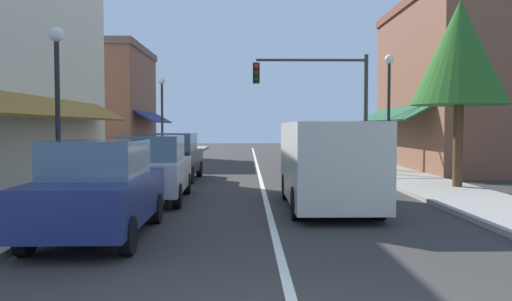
{
  "coord_description": "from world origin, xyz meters",
  "views": [
    {
      "loc": [
        -0.52,
        -4.11,
        2.02
      ],
      "look_at": [
        -0.23,
        12.39,
        1.25
      ],
      "focal_mm": 36.46,
      "sensor_mm": 36.0,
      "label": 1
    }
  ],
  "objects_px": {
    "tree_right_near": "(460,53)",
    "street_lamp_left_near": "(57,86)",
    "street_lamp_left_far": "(162,106)",
    "parked_car_second_left": "(153,169)",
    "traffic_signal_mast_arm": "(325,91)",
    "van_in_lane": "(327,162)",
    "parked_car_third_left": "(174,157)",
    "parked_car_nearest_left": "(99,189)",
    "street_lamp_right_mid": "(389,95)"
  },
  "relations": [
    {
      "from": "parked_car_nearest_left",
      "to": "tree_right_near",
      "type": "xyz_separation_m",
      "value": [
        9.32,
        6.84,
        3.42
      ]
    },
    {
      "from": "traffic_signal_mast_arm",
      "to": "parked_car_nearest_left",
      "type": "bearing_deg",
      "value": -114.1
    },
    {
      "from": "parked_car_second_left",
      "to": "street_lamp_left_far",
      "type": "distance_m",
      "value": 13.63
    },
    {
      "from": "parked_car_second_left",
      "to": "traffic_signal_mast_arm",
      "type": "height_order",
      "value": "traffic_signal_mast_arm"
    },
    {
      "from": "street_lamp_left_far",
      "to": "parked_car_second_left",
      "type": "bearing_deg",
      "value": -81.85
    },
    {
      "from": "street_lamp_left_near",
      "to": "street_lamp_left_far",
      "type": "distance_m",
      "value": 14.83
    },
    {
      "from": "traffic_signal_mast_arm",
      "to": "tree_right_near",
      "type": "bearing_deg",
      "value": -65.1
    },
    {
      "from": "parked_car_second_left",
      "to": "parked_car_nearest_left",
      "type": "bearing_deg",
      "value": -93.14
    },
    {
      "from": "parked_car_nearest_left",
      "to": "parked_car_second_left",
      "type": "xyz_separation_m",
      "value": [
        0.13,
        4.63,
        0.0
      ]
    },
    {
      "from": "parked_car_nearest_left",
      "to": "parked_car_second_left",
      "type": "relative_size",
      "value": 0.99
    },
    {
      "from": "tree_right_near",
      "to": "street_lamp_left_near",
      "type": "bearing_deg",
      "value": -161.55
    },
    {
      "from": "parked_car_second_left",
      "to": "tree_right_near",
      "type": "height_order",
      "value": "tree_right_near"
    },
    {
      "from": "street_lamp_left_far",
      "to": "street_lamp_left_near",
      "type": "bearing_deg",
      "value": -90.29
    },
    {
      "from": "street_lamp_right_mid",
      "to": "parked_car_nearest_left",
      "type": "bearing_deg",
      "value": -126.76
    },
    {
      "from": "street_lamp_right_mid",
      "to": "street_lamp_left_near",
      "type": "bearing_deg",
      "value": -141.77
    },
    {
      "from": "parked_car_nearest_left",
      "to": "street_lamp_right_mid",
      "type": "xyz_separation_m",
      "value": [
        8.28,
        11.09,
        2.38
      ]
    },
    {
      "from": "parked_car_third_left",
      "to": "van_in_lane",
      "type": "xyz_separation_m",
      "value": [
        4.71,
        -6.81,
        0.27
      ]
    },
    {
      "from": "parked_car_nearest_left",
      "to": "street_lamp_left_far",
      "type": "distance_m",
      "value": 18.17
    },
    {
      "from": "tree_right_near",
      "to": "parked_car_third_left",
      "type": "bearing_deg",
      "value": 160.81
    },
    {
      "from": "parked_car_third_left",
      "to": "van_in_lane",
      "type": "height_order",
      "value": "van_in_lane"
    },
    {
      "from": "van_in_lane",
      "to": "street_lamp_left_far",
      "type": "distance_m",
      "value": 16.11
    },
    {
      "from": "street_lamp_left_far",
      "to": "van_in_lane",
      "type": "bearing_deg",
      "value": -66.33
    },
    {
      "from": "parked_car_nearest_left",
      "to": "parked_car_third_left",
      "type": "bearing_deg",
      "value": 89.8
    },
    {
      "from": "parked_car_nearest_left",
      "to": "parked_car_third_left",
      "type": "distance_m",
      "value": 10.1
    },
    {
      "from": "street_lamp_left_far",
      "to": "tree_right_near",
      "type": "xyz_separation_m",
      "value": [
        11.1,
        -11.11,
        1.2
      ]
    },
    {
      "from": "street_lamp_right_mid",
      "to": "street_lamp_left_far",
      "type": "height_order",
      "value": "street_lamp_right_mid"
    },
    {
      "from": "traffic_signal_mast_arm",
      "to": "street_lamp_left_near",
      "type": "relative_size",
      "value": 1.19
    },
    {
      "from": "tree_right_near",
      "to": "street_lamp_left_far",
      "type": "bearing_deg",
      "value": 134.98
    },
    {
      "from": "street_lamp_left_near",
      "to": "tree_right_near",
      "type": "xyz_separation_m",
      "value": [
        11.17,
        3.73,
        1.32
      ]
    },
    {
      "from": "traffic_signal_mast_arm",
      "to": "street_lamp_left_far",
      "type": "height_order",
      "value": "traffic_signal_mast_arm"
    },
    {
      "from": "street_lamp_right_mid",
      "to": "tree_right_near",
      "type": "distance_m",
      "value": 4.5
    },
    {
      "from": "van_in_lane",
      "to": "traffic_signal_mast_arm",
      "type": "height_order",
      "value": "traffic_signal_mast_arm"
    },
    {
      "from": "traffic_signal_mast_arm",
      "to": "tree_right_near",
      "type": "relative_size",
      "value": 0.87
    },
    {
      "from": "van_in_lane",
      "to": "street_lamp_left_near",
      "type": "xyz_separation_m",
      "value": [
        -6.49,
        -0.19,
        1.84
      ]
    },
    {
      "from": "van_in_lane",
      "to": "parked_car_third_left",
      "type": "bearing_deg",
      "value": 124.92
    },
    {
      "from": "parked_car_third_left",
      "to": "traffic_signal_mast_arm",
      "type": "relative_size",
      "value": 0.79
    },
    {
      "from": "traffic_signal_mast_arm",
      "to": "street_lamp_right_mid",
      "type": "distance_m",
      "value": 3.41
    },
    {
      "from": "van_in_lane",
      "to": "street_lamp_left_near",
      "type": "bearing_deg",
      "value": -178.1
    },
    {
      "from": "parked_car_second_left",
      "to": "parked_car_third_left",
      "type": "height_order",
      "value": "same"
    },
    {
      "from": "parked_car_nearest_left",
      "to": "van_in_lane",
      "type": "bearing_deg",
      "value": 34.81
    },
    {
      "from": "van_in_lane",
      "to": "tree_right_near",
      "type": "relative_size",
      "value": 0.87
    },
    {
      "from": "traffic_signal_mast_arm",
      "to": "street_lamp_left_far",
      "type": "bearing_deg",
      "value": 151.85
    },
    {
      "from": "tree_right_near",
      "to": "traffic_signal_mast_arm",
      "type": "bearing_deg",
      "value": 114.9
    },
    {
      "from": "parked_car_second_left",
      "to": "tree_right_near",
      "type": "bearing_deg",
      "value": 12.0
    },
    {
      "from": "parked_car_second_left",
      "to": "tree_right_near",
      "type": "relative_size",
      "value": 0.69
    },
    {
      "from": "parked_car_nearest_left",
      "to": "traffic_signal_mast_arm",
      "type": "distance_m",
      "value": 15.26
    },
    {
      "from": "parked_car_nearest_left",
      "to": "van_in_lane",
      "type": "relative_size",
      "value": 0.79
    },
    {
      "from": "parked_car_second_left",
      "to": "street_lamp_right_mid",
      "type": "relative_size",
      "value": 0.86
    },
    {
      "from": "parked_car_nearest_left",
      "to": "van_in_lane",
      "type": "distance_m",
      "value": 5.7
    },
    {
      "from": "van_in_lane",
      "to": "tree_right_near",
      "type": "distance_m",
      "value": 6.66
    }
  ]
}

